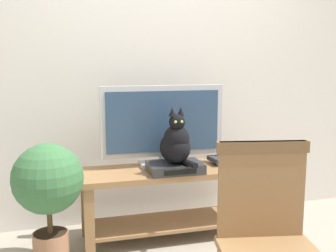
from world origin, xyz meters
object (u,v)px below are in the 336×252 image
object	(u,v)px
media_box	(174,167)
cat	(175,143)
tv_stand	(166,191)
book_stack	(225,160)
potted_plant	(48,187)
tv	(163,124)
wooden_chair	(268,229)

from	to	relation	value
media_box	cat	xyz separation A→B (m)	(0.00, -0.02, 0.19)
tv_stand	cat	distance (m)	0.42
book_stack	potted_plant	bearing A→B (deg)	-170.10
tv	book_stack	size ratio (longest dim) A/B	3.86
potted_plant	cat	bearing A→B (deg)	5.65
cat	book_stack	distance (m)	0.53
tv_stand	tv	xyz separation A→B (m)	(0.00, 0.10, 0.51)
cat	book_stack	world-z (taller)	cat
media_box	cat	bearing A→B (deg)	-85.60
tv_stand	tv	bearing A→B (deg)	89.99
wooden_chair	cat	bearing A→B (deg)	97.83
tv_stand	tv	world-z (taller)	tv
tv	wooden_chair	size ratio (longest dim) A/B	1.01
tv	book_stack	distance (m)	0.59
book_stack	potted_plant	xyz separation A→B (m)	(-1.38, -0.24, -0.04)
tv	cat	xyz separation A→B (m)	(0.04, -0.22, -0.11)
media_box	wooden_chair	distance (m)	1.14
media_box	potted_plant	bearing A→B (deg)	-173.37
tv	potted_plant	distance (m)	0.99
tv_stand	potted_plant	xyz separation A→B (m)	(-0.88, -0.21, 0.17)
tv_stand	potted_plant	size ratio (longest dim) A/B	1.57
media_box	cat	world-z (taller)	cat
cat	potted_plant	xyz separation A→B (m)	(-0.91, -0.09, -0.23)
cat	wooden_chair	xyz separation A→B (m)	(0.15, -1.11, -0.23)
media_box	potted_plant	distance (m)	0.92
cat	book_stack	xyz separation A→B (m)	(0.47, 0.15, -0.19)
tv	cat	distance (m)	0.25
tv_stand	potted_plant	world-z (taller)	potted_plant
tv	wooden_chair	bearing A→B (deg)	-81.92
tv_stand	cat	world-z (taller)	cat
wooden_chair	potted_plant	distance (m)	1.47
potted_plant	tv_stand	bearing A→B (deg)	13.46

